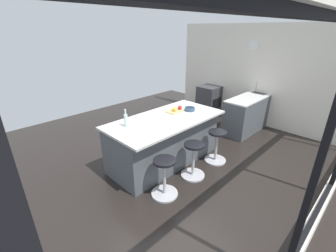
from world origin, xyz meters
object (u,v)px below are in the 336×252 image
Objects in this scene: stool_by_window at (216,147)px; stool_middle at (193,161)px; kitchen_island at (165,140)px; fruit_bowl at (190,109)px; water_bottle at (126,120)px; stool_near_camera at (164,179)px; apple_red at (180,107)px; oven_range at (209,100)px; apple_yellow at (174,109)px; cutting_board at (175,111)px.

stool_by_window is 0.73m from stool_middle.
kitchen_island is 0.84m from fruit_bowl.
kitchen_island is 7.41× the size of water_bottle.
apple_red is at bearing -146.74° from stool_near_camera.
fruit_bowl reaches higher than stool_near_camera.
oven_range is 2.64m from fruit_bowl.
oven_range is 4.12m from stool_near_camera.
apple_yellow reaches higher than kitchen_island.
water_bottle is at bearing -13.27° from kitchen_island.
cutting_board is at bearing -35.28° from fruit_bowl.
apple_red reaches higher than oven_range.
apple_yellow reaches higher than cutting_board.
stool_near_camera is at bearing 36.69° from cutting_board.
oven_range is 2.45× the size of cutting_board.
stool_near_camera is 1.55m from apple_yellow.
stool_near_camera is 3.12× the size of fruit_bowl.
kitchen_island is 0.76m from apple_red.
stool_near_camera is at bearing 0.00° from stool_middle.
apple_yellow reaches higher than stool_by_window.
apple_yellow is at bearing -29.92° from fruit_bowl.
kitchen_island reaches higher than stool_middle.
apple_red is 0.39× the size of fruit_bowl.
cutting_board is (-1.14, -0.85, 0.65)m from stool_near_camera.
stool_near_camera is (3.71, 1.79, -0.13)m from oven_range.
kitchen_island is at bearing -134.45° from stool_near_camera.
kitchen_island reaches higher than stool_by_window.
fruit_bowl is (-1.41, 0.26, -0.08)m from water_bottle.
cutting_board reaches higher than oven_range.
fruit_bowl is at bearing 150.08° from apple_yellow.
apple_yellow is 0.34m from fruit_bowl.
apple_yellow reaches higher than fruit_bowl.
stool_by_window is 2.13× the size of water_bottle.
kitchen_island is (2.98, 1.05, 0.04)m from oven_range.
cutting_board is 0.31m from fruit_bowl.
apple_red is (0.20, -0.83, 0.70)m from stool_by_window.
apple_yellow is at bearing -142.82° from stool_near_camera.
kitchen_island is at bearing 166.73° from water_bottle.
stool_by_window is 1.10m from apple_red.
apple_yellow is (2.61, 0.96, 0.58)m from oven_range.
kitchen_island is 27.78× the size of apple_red.
water_bottle is at bearing 13.08° from oven_range.
apple_red reaches higher than cutting_board.
kitchen_island is at bearing 13.31° from apple_yellow.
apple_yellow is 0.17m from apple_red.
apple_yellow is at bearing 20.18° from oven_range.
apple_yellow reaches higher than stool_middle.
apple_yellow is at bearing 175.32° from water_bottle.
stool_by_window and stool_middle have the same top height.
stool_by_window is 1.85× the size of cutting_board.
oven_range is 2.84m from apple_yellow.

